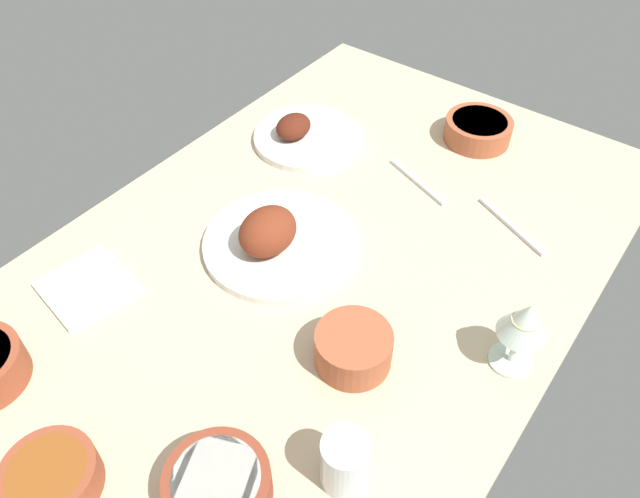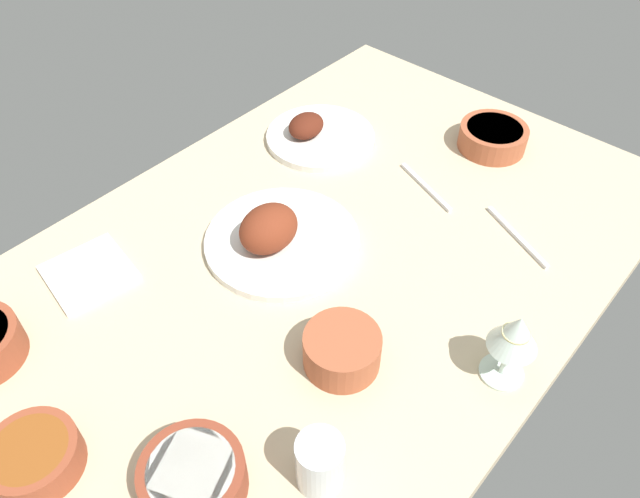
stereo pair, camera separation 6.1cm
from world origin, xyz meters
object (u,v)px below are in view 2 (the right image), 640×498
Objects in this scene: bowl_potatoes at (342,349)px; plate_far_side at (277,236)px; bowl_soup at (34,456)px; folded_napkin at (89,273)px; fork_loose at (517,236)px; plate_near_viewer at (317,134)px; bowl_cream at (193,477)px; wine_glass at (516,335)px; bowl_pasta at (493,137)px; spoon_loose at (426,187)px; water_tumbler at (320,463)px.

plate_far_side is at bearing 65.56° from bowl_potatoes.
bowl_potatoes reaches higher than bowl_soup.
folded_napkin is 0.78× the size of fork_loose.
bowl_cream is at bearing -149.78° from plate_near_viewer.
bowl_potatoes is at bearing 104.70° from fork_loose.
fork_loose is (60.15, -53.20, -0.20)cm from folded_napkin.
bowl_pasta is at bearing 32.15° from wine_glass.
bowl_cream reaches higher than spoon_loose.
bowl_potatoes is (-42.12, -42.95, 1.86)cm from plate_near_viewer.
plate_far_side is 45.77cm from water_tumbler.
bowl_potatoes is 49.03cm from folded_napkin.
plate_far_side reaches higher than bowl_cream.
bowl_pasta is 60.72cm from wine_glass.
bowl_soup is (-53.06, -5.36, 0.09)cm from plate_far_side.
plate_near_viewer is at bearing 42.09° from water_tumbler.
plate_near_viewer is 28.54cm from spoon_loose.
bowl_potatoes is at bearing 126.86° from wine_glass.
bowl_potatoes is 26.09cm from wine_glass.
bowl_potatoes is (-66.22, -11.87, 0.58)cm from bowl_pasta.
bowl_soup reaches higher than folded_napkin.
fork_loose is (28.78, 13.21, -9.53)cm from wine_glass.
plate_far_side is 3.16× the size of water_tumbler.
plate_far_side is 53.33cm from bowl_soup.
bowl_cream is at bearing 106.94° from fork_loose.
folded_napkin is at bearing 176.83° from plate_near_viewer.
folded_napkin is at bearing 45.66° from bowl_soup.
bowl_pasta reaches higher than spoon_loose.
wine_glass is (-26.96, -63.18, 8.35)cm from plate_near_viewer.
bowl_pasta is 107.88cm from bowl_soup.
fork_loose is at bearing -139.71° from bowl_pasta.
bowl_cream is at bearing -60.07° from spoon_loose.
water_tumbler is (-31.72, 10.16, -5.27)cm from wine_glass.
wine_glass is (15.16, -20.22, 6.49)cm from bowl_potatoes.
spoon_loose is (60.71, -31.65, -0.20)cm from folded_napkin.
plate_far_side is 47.14cm from bowl_cream.
water_tumbler is at bearing -90.36° from folded_napkin.
bowl_soup is at bearing -74.00° from spoon_loose.
bowl_potatoes is at bearing 31.26° from water_tumbler.
folded_napkin is at bearing 74.29° from bowl_cream.
spoon_loose is at bearing 9.95° from bowl_cream.
bowl_soup is 46.12cm from bowl_potatoes.
bowl_soup is at bearing -134.34° from folded_napkin.
folded_napkin is 0.82× the size of spoon_loose.
wine_glass reaches higher than fork_loose.
plate_far_side is at bearing -150.61° from plate_near_viewer.
bowl_potatoes is 0.88× the size of folded_napkin.
plate_near_viewer reaches higher than bowl_cream.
bowl_pasta is 67.27cm from bowl_potatoes.
folded_napkin is at bearing 109.34° from bowl_potatoes.
plate_near_viewer is 1.76× the size of folded_napkin.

